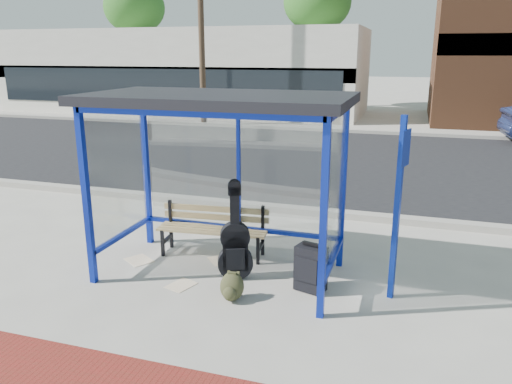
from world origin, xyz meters
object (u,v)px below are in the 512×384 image
(guitar_bag, at_px, (235,246))
(suitcase, at_px, (311,269))
(backpack, at_px, (232,287))
(bench, at_px, (214,227))

(guitar_bag, xyz_separation_m, suitcase, (1.02, -0.04, -0.17))
(backpack, bearing_deg, suitcase, 26.87)
(bench, distance_m, suitcase, 1.78)
(bench, relative_size, suitcase, 2.55)
(guitar_bag, relative_size, backpack, 3.60)
(suitcase, height_order, backpack, suitcase)
(backpack, bearing_deg, bench, 114.98)
(guitar_bag, distance_m, suitcase, 1.03)
(guitar_bag, height_order, backpack, guitar_bag)
(bench, distance_m, backpack, 1.51)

